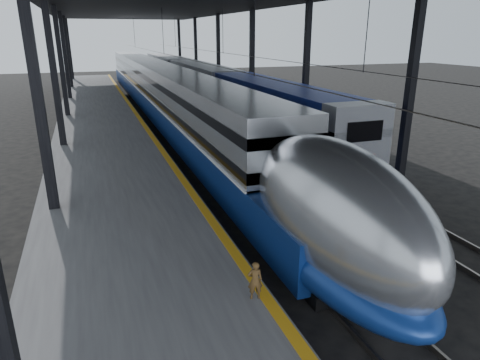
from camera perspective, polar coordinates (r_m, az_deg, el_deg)
name	(u,v)px	position (r m, az deg, el deg)	size (l,w,h in m)	color
ground	(251,271)	(13.65, 1.48, -12.03)	(160.00, 160.00, 0.00)	black
platform	(102,132)	(31.60, -17.89, 6.10)	(6.00, 80.00, 1.00)	#4C4C4F
yellow_strip	(142,122)	(31.69, -12.90, 7.51)	(0.30, 80.00, 0.01)	#CA8C13
rails	(212,130)	(32.86, -3.71, 6.69)	(6.52, 80.00, 0.16)	slate
canopy	(172,1)	(31.58, -9.00, 22.52)	(18.00, 75.00, 9.47)	black
tgv_train	(164,95)	(38.00, -10.14, 11.16)	(3.10, 65.20, 4.44)	#B1B4B9
second_train	(203,85)	(44.43, -4.90, 12.49)	(3.00, 56.05, 4.13)	navy
child	(255,280)	(10.40, 2.02, -13.21)	(0.36, 0.23, 0.98)	#4B3419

